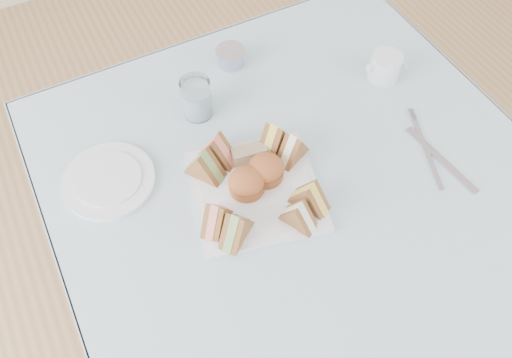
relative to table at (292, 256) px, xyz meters
name	(u,v)px	position (x,y,z in m)	size (l,w,h in m)	color
floor	(285,302)	(0.00, 0.00, -0.37)	(4.00, 4.00, 0.00)	#9E7751
table	(292,256)	(0.00, 0.00, 0.00)	(0.90, 0.90, 0.74)	brown
tablecloth	(302,181)	(0.00, 0.00, 0.37)	(1.02, 1.02, 0.01)	silver
serving_plate	(256,191)	(-0.10, 0.02, 0.38)	(0.25, 0.25, 0.01)	silver
sandwich_fl_a	(216,215)	(-0.21, -0.02, 0.42)	(0.08, 0.04, 0.07)	brown
sandwich_fl_b	(236,226)	(-0.18, -0.06, 0.42)	(0.08, 0.04, 0.07)	brown
sandwich_fr_a	(310,195)	(-0.03, -0.06, 0.42)	(0.08, 0.04, 0.07)	brown
sandwich_fr_b	(299,213)	(-0.06, -0.09, 0.42)	(0.08, 0.04, 0.07)	brown
sandwich_bl_a	(204,164)	(-0.18, 0.10, 0.43)	(0.09, 0.04, 0.08)	brown
sandwich_bl_b	(217,148)	(-0.14, 0.12, 0.43)	(0.09, 0.04, 0.08)	brown
sandwich_br_a	(293,147)	(0.00, 0.05, 0.42)	(0.08, 0.04, 0.07)	brown
sandwich_br_b	(274,137)	(-0.02, 0.09, 0.43)	(0.09, 0.04, 0.08)	brown
scone_left	(247,183)	(-0.12, 0.03, 0.41)	(0.07, 0.07, 0.05)	#9D4D28
scone_right	(266,169)	(-0.07, 0.04, 0.41)	(0.08, 0.08, 0.05)	#9D4D28
pastry_slice	(249,154)	(-0.08, 0.09, 0.41)	(0.07, 0.03, 0.04)	tan
side_plate	(109,180)	(-0.36, 0.18, 0.38)	(0.19, 0.19, 0.01)	silver
water_glass	(197,98)	(-0.12, 0.27, 0.43)	(0.07, 0.07, 0.10)	white
tea_strainer	(231,58)	(0.02, 0.38, 0.40)	(0.07, 0.07, 0.04)	silver
knife	(441,159)	(0.29, -0.09, 0.38)	(0.02, 0.21, 0.00)	silver
fork	(427,154)	(0.28, -0.07, 0.38)	(0.01, 0.19, 0.00)	silver
creamer_jug	(385,67)	(0.33, 0.17, 0.41)	(0.07, 0.07, 0.07)	silver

